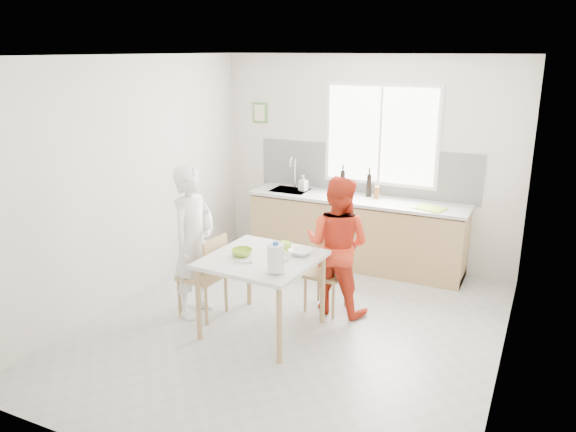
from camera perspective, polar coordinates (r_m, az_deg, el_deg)
name	(u,v)px	position (r m, az deg, el deg)	size (l,w,h in m)	color
ground	(292,327)	(5.89, 0.43, -11.25)	(4.50, 4.50, 0.00)	#B7B7B2
room_shell	(293,171)	(5.33, 0.47, 4.59)	(4.50, 4.50, 4.50)	silver
window	(381,135)	(7.31, 9.43, 8.10)	(1.50, 0.06, 1.30)	white
backsplash	(365,170)	(7.46, 7.81, 4.63)	(3.00, 0.02, 0.65)	white
picture_frame	(260,113)	(7.95, -2.87, 10.43)	(0.22, 0.03, 0.28)	#579041
kitchen_counter	(355,235)	(7.40, 6.84, -1.89)	(2.84, 0.64, 1.37)	tan
dining_table	(262,265)	(5.55, -2.66, -5.01)	(1.09, 1.09, 0.79)	silver
chair_left	(207,273)	(5.99, -8.24, -5.74)	(0.44, 0.44, 0.89)	tan
chair_far	(329,268)	(6.16, 4.14, -5.29)	(0.41, 0.41, 0.84)	tan
person_white	(194,242)	(5.97, -9.58, -2.61)	(0.59, 0.39, 1.62)	white
person_red	(337,245)	(5.99, 5.03, -2.97)	(0.73, 0.57, 1.51)	red
bowl_green	(242,252)	(5.57, -4.70, -3.71)	(0.21, 0.21, 0.06)	#8FB92A
bowl_white	(301,252)	(5.57, 1.31, -3.69)	(0.23, 0.23, 0.06)	white
milk_jug	(276,258)	(5.09, -1.22, -4.26)	(0.22, 0.16, 0.28)	white
green_box	(285,246)	(5.68, -0.34, -3.09)	(0.10, 0.10, 0.09)	#9DD030
spoon	(243,262)	(5.38, -4.63, -4.70)	(0.01, 0.01, 0.16)	#A5A5AA
cutting_board	(430,208)	(6.92, 14.22, 0.77)	(0.35, 0.25, 0.01)	#98C92E
wine_bottle_a	(343,182)	(7.39, 5.58, 3.45)	(0.07, 0.07, 0.32)	black
wine_bottle_b	(369,185)	(7.31, 8.23, 3.13)	(0.07, 0.07, 0.30)	black
jar_amber	(377,192)	(7.23, 9.00, 2.38)	(0.06, 0.06, 0.16)	brown
soap_bottle	(303,183)	(7.55, 1.57, 3.38)	(0.10, 0.10, 0.21)	#999999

